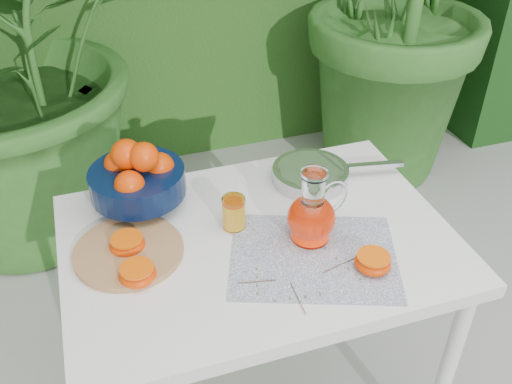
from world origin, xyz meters
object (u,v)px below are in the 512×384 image
object	(u,v)px
white_table	(258,260)
saute_pan	(312,174)
juice_pitcher	(312,216)
cutting_board	(129,251)
fruit_bowl	(137,176)

from	to	relation	value
white_table	saute_pan	size ratio (longest dim) A/B	2.45
juice_pitcher	cutting_board	bearing A→B (deg)	169.45
white_table	fruit_bowl	distance (m)	0.40
juice_pitcher	saute_pan	distance (m)	0.27
saute_pan	white_table	bearing A→B (deg)	-139.44
white_table	cutting_board	bearing A→B (deg)	173.41
fruit_bowl	saute_pan	world-z (taller)	fruit_bowl
white_table	fruit_bowl	size ratio (longest dim) A/B	2.92
white_table	saute_pan	bearing A→B (deg)	40.56
cutting_board	saute_pan	bearing A→B (deg)	15.92
cutting_board	fruit_bowl	distance (m)	0.23
cutting_board	saute_pan	size ratio (longest dim) A/B	0.67
juice_pitcher	saute_pan	world-z (taller)	juice_pitcher
cutting_board	juice_pitcher	xyz separation A→B (m)	(0.46, -0.08, 0.07)
white_table	juice_pitcher	distance (m)	0.21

